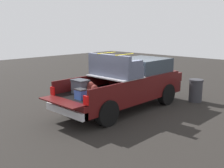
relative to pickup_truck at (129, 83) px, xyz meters
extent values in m
plane|color=black|center=(-0.38, 0.00, -0.99)|extent=(40.00, 40.00, 0.00)
cube|color=#470F0F|center=(-0.38, 0.00, -0.36)|extent=(5.50, 1.92, 0.43)
cube|color=black|center=(-1.58, 0.00, -0.12)|extent=(2.80, 1.80, 0.04)
cube|color=#470F0F|center=(-1.58, 0.93, 0.11)|extent=(2.80, 0.06, 0.50)
cube|color=#470F0F|center=(-1.58, -0.93, 0.11)|extent=(2.80, 0.06, 0.50)
cube|color=#470F0F|center=(-0.21, 0.00, 0.11)|extent=(0.06, 1.80, 0.50)
cube|color=#470F0F|center=(-3.25, 0.00, -0.12)|extent=(0.55, 1.80, 0.04)
cube|color=#B2B2B7|center=(-0.80, 0.00, 0.38)|extent=(1.25, 1.92, 0.04)
cube|color=#470F0F|center=(0.97, 0.00, 0.11)|extent=(2.30, 1.92, 0.50)
cube|color=#2D3842|center=(0.87, 0.00, 0.64)|extent=(1.94, 1.76, 0.56)
cube|color=#470F0F|center=(2.32, 0.00, 0.05)|extent=(0.40, 1.82, 0.38)
cube|color=#B2B2B7|center=(-3.10, 0.00, -0.45)|extent=(0.24, 1.92, 0.24)
cube|color=red|center=(-3.00, 0.88, 0.04)|extent=(0.06, 0.20, 0.28)
cube|color=red|center=(-3.00, -0.88, 0.04)|extent=(0.06, 0.20, 0.28)
cylinder|color=black|center=(1.37, 0.88, -0.55)|extent=(0.88, 0.30, 0.88)
cylinder|color=black|center=(1.37, -0.88, -0.55)|extent=(0.88, 0.30, 0.88)
cylinder|color=black|center=(-2.13, 0.88, -0.55)|extent=(0.88, 0.30, 0.88)
cylinder|color=black|center=(-2.13, -0.88, -0.55)|extent=(0.88, 0.30, 0.88)
cube|color=#474C56|center=(-2.20, 0.35, 0.12)|extent=(0.40, 0.55, 0.45)
cube|color=#31353C|center=(-2.20, 0.35, 0.37)|extent=(0.44, 0.59, 0.05)
ellipsoid|color=maroon|center=(-2.06, -0.05, 0.13)|extent=(0.20, 0.37, 0.46)
ellipsoid|color=maroon|center=(-2.17, -0.05, 0.06)|extent=(0.09, 0.26, 0.20)
ellipsoid|color=maroon|center=(-2.17, -0.36, 0.11)|extent=(0.20, 0.31, 0.42)
ellipsoid|color=maroon|center=(-2.28, -0.36, 0.05)|extent=(0.09, 0.22, 0.18)
cube|color=#3359B2|center=(-2.68, -0.24, 0.05)|extent=(0.26, 0.34, 0.30)
cube|color=#262628|center=(-2.68, -0.24, 0.22)|extent=(0.28, 0.36, 0.04)
cube|color=#4C5166|center=(-0.80, 0.00, 0.61)|extent=(0.86, 2.04, 0.42)
cube|color=#4C5166|center=(-1.15, 0.00, 1.02)|extent=(0.16, 2.04, 0.40)
cube|color=#4C5166|center=(-0.75, 0.92, 0.93)|extent=(0.62, 0.20, 0.22)
cube|color=#4C5166|center=(-0.75, -0.92, 0.93)|extent=(0.62, 0.20, 0.22)
cube|color=yellow|center=(-0.80, 0.46, 1.23)|extent=(0.96, 0.03, 0.02)
cube|color=yellow|center=(-0.80, -0.46, 1.23)|extent=(0.96, 0.03, 0.02)
cylinder|color=#2D2D33|center=(2.66, -1.54, -0.54)|extent=(0.56, 0.56, 0.90)
cylinder|color=#2D2D33|center=(2.66, -1.54, -0.05)|extent=(0.60, 0.60, 0.08)
camera|label=1|loc=(-7.93, -6.74, 2.13)|focal=42.61mm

